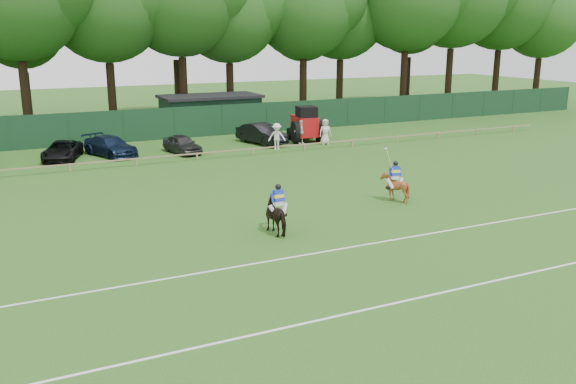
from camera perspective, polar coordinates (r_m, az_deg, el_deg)
ground at (r=24.34m, az=2.00°, el=-4.93°), size 160.00×160.00×0.00m
horse_dark at (r=25.46m, az=-0.91°, el=-2.21°), size 0.98×1.89×1.54m
horse_chestnut at (r=30.80m, az=9.94°, el=0.45°), size 1.48×1.58×1.44m
suv_black at (r=43.18m, az=-20.38°, el=3.66°), size 3.30×4.83×1.23m
sedan_navy at (r=43.47m, az=-16.29°, el=4.14°), size 3.56×5.04×1.36m
hatch_grey at (r=43.32m, az=-9.87°, el=4.44°), size 2.22×4.01×1.29m
estate_black at (r=46.45m, az=-2.49°, el=5.46°), size 2.77×4.86×1.51m
spectator_left at (r=43.99m, az=-1.05°, el=5.21°), size 1.40×1.09×1.91m
spectator_mid at (r=46.15m, az=1.21°, el=5.64°), size 1.14×0.55×1.89m
spectator_right at (r=46.22m, az=3.51°, el=5.64°), size 1.02×0.75×1.91m
rider_dark at (r=25.25m, az=-0.91°, el=-0.68°), size 0.94×0.40×1.41m
rider_chestnut at (r=30.63m, az=10.00°, el=1.68°), size 0.92×0.72×2.05m
pitch_lines at (r=21.50m, az=6.35°, el=-7.70°), size 60.00×5.10×0.01m
pitch_rail at (r=40.50m, az=-9.87°, el=3.44°), size 62.10×0.10×0.50m
perimeter_fence at (r=48.98m, az=-12.84°, el=6.16°), size 92.08×0.08×2.50m
utility_shed at (r=53.40m, az=-7.27°, el=7.40°), size 8.40×4.40×3.04m
tree_row at (r=57.32m, az=-12.64°, el=6.10°), size 96.00×12.00×21.00m
tractor at (r=47.32m, az=1.64°, el=6.30°), size 2.71×3.60×2.76m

